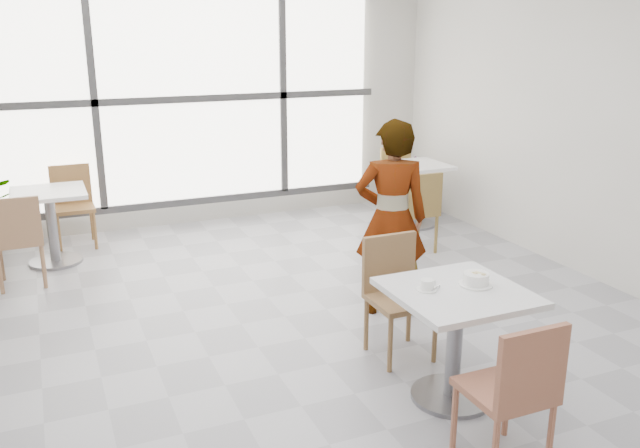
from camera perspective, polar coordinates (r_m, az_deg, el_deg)
name	(u,v)px	position (r m, az deg, el deg)	size (l,w,h in m)	color
floor	(305,338)	(5.17, -1.33, -9.80)	(7.00, 7.00, 0.00)	#9E9EA5
wall_back	(192,98)	(8.03, -10.94, 10.59)	(6.00, 6.00, 0.00)	silver
wall_right	(621,122)	(6.43, 24.47, 8.00)	(7.00, 7.00, 0.00)	silver
window	(193,99)	(7.96, -10.84, 10.55)	(4.60, 0.07, 2.52)	white
main_table	(456,324)	(4.26, 11.58, -8.39)	(0.80, 0.80, 0.75)	silver
chair_near	(516,386)	(3.70, 16.47, -13.23)	(0.42, 0.42, 0.87)	#9E5E45
chair_far	(396,288)	(4.81, 6.52, -5.45)	(0.42, 0.42, 0.87)	olive
oatmeal_bowl	(476,279)	(4.25, 13.28, -4.61)	(0.21, 0.21, 0.09)	white
coffee_cup	(427,285)	(4.12, 9.21, -5.24)	(0.16, 0.13, 0.07)	white
person	(391,219)	(5.38, 6.14, 0.45)	(0.59, 0.39, 1.62)	black
bg_table_left	(51,216)	(7.12, -22.14, 0.61)	(0.70, 0.70, 0.75)	white
bg_table_right	(415,186)	(7.97, 8.17, 3.28)	(0.70, 0.70, 0.75)	white
bg_chair_left_near	(18,235)	(6.55, -24.56, -0.88)	(0.42, 0.42, 0.87)	#9C6F4D
bg_chair_left_far	(73,200)	(7.66, -20.50, 1.94)	(0.42, 0.42, 0.87)	#9A6C3C
bg_chair_right_near	(418,207)	(6.97, 8.39, 1.47)	(0.42, 0.42, 0.87)	olive
bg_chair_right_far	(399,178)	(8.31, 6.82, 3.98)	(0.42, 0.42, 0.87)	olive
plant_right	(411,184)	(8.73, 7.87, 3.45)	(0.38, 0.38, 0.68)	#418E3F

